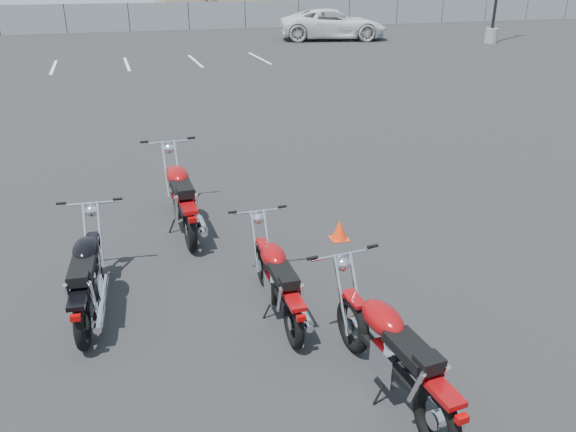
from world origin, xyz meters
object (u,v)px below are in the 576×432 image
object	(u,v)px
motorcycle_rear_red	(392,352)
motorcycle_second_black	(88,276)
white_van	(333,15)
motorcycle_front_red	(181,197)
motorcycle_third_red	(278,280)

from	to	relation	value
motorcycle_rear_red	motorcycle_second_black	bearing A→B (deg)	138.94
motorcycle_rear_red	white_van	bearing A→B (deg)	69.12
motorcycle_front_red	motorcycle_second_black	xyz separation A→B (m)	(-1.36, -2.02, -0.06)
motorcycle_rear_red	white_van	world-z (taller)	white_van
motorcycle_front_red	motorcycle_third_red	bearing A→B (deg)	-75.02
white_van	motorcycle_second_black	bearing A→B (deg)	166.35
white_van	motorcycle_rear_red	bearing A→B (deg)	172.90
motorcycle_front_red	motorcycle_third_red	world-z (taller)	motorcycle_front_red
motorcycle_second_black	motorcycle_rear_red	xyz separation A→B (m)	(2.70, -2.35, 0.01)
motorcycle_third_red	motorcycle_rear_red	xyz separation A→B (m)	(0.61, -1.65, 0.04)
motorcycle_second_black	white_van	world-z (taller)	white_van
motorcycle_front_red	motorcycle_second_black	world-z (taller)	motorcycle_front_red
motorcycle_third_red	white_van	world-z (taller)	white_van
motorcycle_front_red	motorcycle_rear_red	size ratio (longest dim) A/B	1.10
motorcycle_third_red	motorcycle_rear_red	size ratio (longest dim) A/B	0.92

